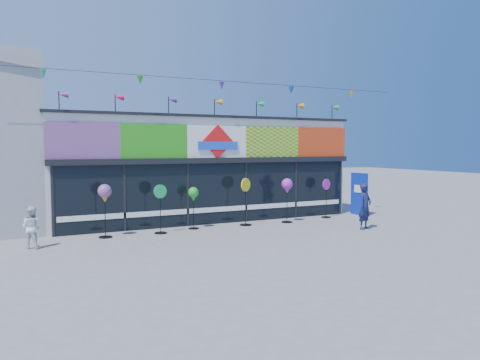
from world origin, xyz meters
TOP-DOWN VIEW (x-y plane):
  - ground at (0.00, 0.00)m, footprint 80.00×80.00m
  - kite_shop at (0.00, 5.94)m, footprint 16.00×5.70m
  - blue_sign at (6.35, 2.82)m, footprint 0.18×0.90m
  - spinner_0 at (-4.32, 2.52)m, footprint 0.43×0.43m
  - spinner_1 at (-2.52, 2.43)m, footprint 0.46×0.42m
  - spinner_2 at (-1.22, 2.76)m, footprint 0.38×0.38m
  - spinner_3 at (0.78, 2.60)m, footprint 0.47×0.45m
  - spinner_4 at (2.51, 2.48)m, footprint 0.43×0.43m
  - spinner_5 at (4.62, 2.82)m, footprint 0.44×0.41m
  - adult_man at (4.17, -0.01)m, footprint 0.68×0.55m
  - child at (-6.50, 1.85)m, footprint 0.67×0.61m

SIDE VIEW (x-z plane):
  - ground at x=0.00m, z-range 0.00..0.00m
  - child at x=-6.50m, z-range 0.00..1.21m
  - adult_man at x=4.17m, z-range 0.00..1.62m
  - spinner_5 at x=4.62m, z-range 0.05..1.64m
  - spinner_1 at x=-2.52m, z-range 0.05..1.70m
  - blue_sign at x=6.35m, z-range 0.00..1.80m
  - spinner_3 at x=0.78m, z-range 0.05..1.80m
  - spinner_2 at x=-1.22m, z-range 0.45..1.93m
  - spinner_4 at x=2.51m, z-range 0.51..2.21m
  - spinner_0 at x=-4.32m, z-range 0.52..2.23m
  - kite_shop at x=0.00m, z-range -0.61..4.70m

